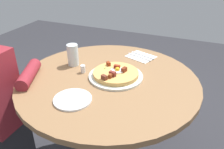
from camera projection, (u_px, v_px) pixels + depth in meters
The scene contains 9 objects.
dining_table at pixel (108, 104), 1.37m from camera, with size 1.01×1.01×0.75m.
pizza_plate at pixel (116, 76), 1.30m from camera, with size 0.31×0.31×0.01m, color silver.
breakfast_pizza at pixel (116, 73), 1.29m from camera, with size 0.26×0.26×0.05m.
bread_plate at pixel (73, 99), 1.10m from camera, with size 0.18×0.18×0.01m, color white.
napkin at pixel (141, 57), 1.54m from camera, with size 0.17×0.14×0.00m, color white.
fork at pixel (143, 55), 1.55m from camera, with size 0.18×0.01×0.01m, color silver.
knife at pixel (139, 57), 1.52m from camera, with size 0.18×0.01×0.01m, color silver.
water_glass at pixel (73, 55), 1.41m from camera, with size 0.07×0.07×0.13m, color silver.
salt_shaker at pixel (83, 69), 1.34m from camera, with size 0.03×0.03×0.05m, color white.
Camera 1 is at (0.45, -1.02, 1.39)m, focal length 36.89 mm.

